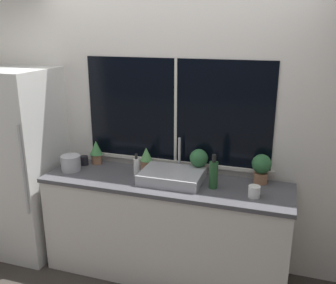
{
  "coord_description": "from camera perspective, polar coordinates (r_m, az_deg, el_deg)",
  "views": [
    {
      "loc": [
        0.93,
        -2.5,
        2.15
      ],
      "look_at": [
        0.03,
        0.28,
        1.25
      ],
      "focal_mm": 40.0,
      "sensor_mm": 36.0,
      "label": 1
    }
  ],
  "objects": [
    {
      "name": "wall_back",
      "position": [
        3.36,
        1.37,
        3.36
      ],
      "size": [
        8.0,
        0.09,
        2.7
      ],
      "color": "silver",
      "rests_on": "ground_plane"
    },
    {
      "name": "wall_left",
      "position": [
        5.08,
        -19.05,
        7.12
      ],
      "size": [
        0.06,
        7.0,
        2.7
      ],
      "color": "silver",
      "rests_on": "ground_plane"
    },
    {
      "name": "counter",
      "position": [
        3.39,
        -0.48,
        -12.98
      ],
      "size": [
        2.13,
        0.59,
        0.9
      ],
      "color": "white",
      "rests_on": "ground_plane"
    },
    {
      "name": "refrigerator",
      "position": [
        3.87,
        -21.55,
        -2.99
      ],
      "size": [
        0.7,
        0.7,
        1.8
      ],
      "color": "silver",
      "rests_on": "ground_plane"
    },
    {
      "name": "sink",
      "position": [
        3.17,
        0.62,
        -5.2
      ],
      "size": [
        0.51,
        0.43,
        0.32
      ],
      "color": "#ADADB2",
      "rests_on": "counter"
    },
    {
      "name": "potted_plant_far_left",
      "position": [
        3.61,
        -10.88,
        -1.37
      ],
      "size": [
        0.12,
        0.12,
        0.22
      ],
      "color": "#9E6B4C",
      "rests_on": "counter"
    },
    {
      "name": "potted_plant_center_left",
      "position": [
        3.41,
        -3.33,
        -2.48
      ],
      "size": [
        0.11,
        0.11,
        0.21
      ],
      "color": "#9E6B4C",
      "rests_on": "counter"
    },
    {
      "name": "potted_plant_center_right",
      "position": [
        3.27,
        4.71,
        -2.95
      ],
      "size": [
        0.16,
        0.16,
        0.24
      ],
      "color": "#9E6B4C",
      "rests_on": "counter"
    },
    {
      "name": "potted_plant_far_right",
      "position": [
        3.19,
        14.04,
        -3.7
      ],
      "size": [
        0.16,
        0.16,
        0.25
      ],
      "color": "#9E6B4C",
      "rests_on": "counter"
    },
    {
      "name": "soap_bottle",
      "position": [
        3.27,
        -4.82,
        -3.79
      ],
      "size": [
        0.05,
        0.05,
        0.2
      ],
      "color": "white",
      "rests_on": "counter"
    },
    {
      "name": "bottle_tall",
      "position": [
        3.03,
        6.94,
        -4.89
      ],
      "size": [
        0.07,
        0.07,
        0.29
      ],
      "color": "#235128",
      "rests_on": "counter"
    },
    {
      "name": "mug_white",
      "position": [
        2.96,
        12.99,
        -7.37
      ],
      "size": [
        0.09,
        0.09,
        0.09
      ],
      "color": "white",
      "rests_on": "counter"
    },
    {
      "name": "mug_black",
      "position": [
        3.63,
        -12.68,
        -2.76
      ],
      "size": [
        0.08,
        0.08,
        0.08
      ],
      "color": "black",
      "rests_on": "counter"
    },
    {
      "name": "kettle",
      "position": [
        3.51,
        -14.59,
        -3.03
      ],
      "size": [
        0.17,
        0.17,
        0.16
      ],
      "color": "#B2B2B7",
      "rests_on": "counter"
    }
  ]
}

